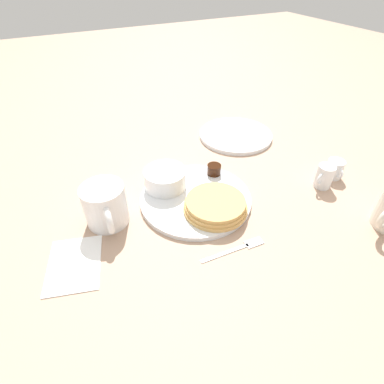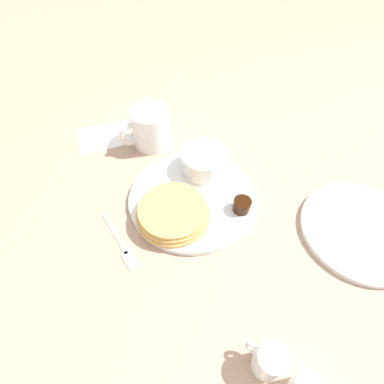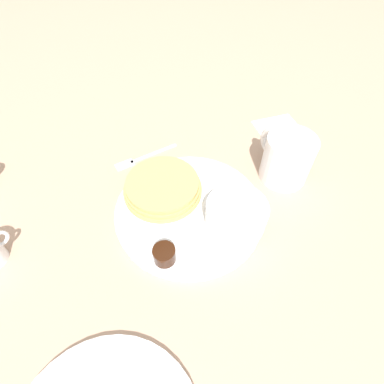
% 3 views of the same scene
% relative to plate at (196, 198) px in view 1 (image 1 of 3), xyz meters
% --- Properties ---
extents(ground_plane, '(4.00, 4.00, 0.00)m').
position_rel_plate_xyz_m(ground_plane, '(0.00, 0.00, -0.01)').
color(ground_plane, tan).
extents(plate, '(0.27, 0.27, 0.01)m').
position_rel_plate_xyz_m(plate, '(0.00, 0.00, 0.00)').
color(plate, white).
rests_on(plate, ground_plane).
extents(pancake_stack, '(0.15, 0.15, 0.03)m').
position_rel_plate_xyz_m(pancake_stack, '(0.06, 0.02, 0.02)').
color(pancake_stack, tan).
rests_on(pancake_stack, plate).
extents(bowl, '(0.10, 0.10, 0.05)m').
position_rel_plate_xyz_m(bowl, '(-0.07, -0.05, 0.03)').
color(bowl, white).
rests_on(bowl, plate).
extents(syrup_cup, '(0.04, 0.04, 0.03)m').
position_rel_plate_xyz_m(syrup_cup, '(-0.06, 0.09, 0.02)').
color(syrup_cup, black).
rests_on(syrup_cup, plate).
extents(butter_ramekin, '(0.04, 0.04, 0.04)m').
position_rel_plate_xyz_m(butter_ramekin, '(-0.09, -0.05, 0.02)').
color(butter_ramekin, white).
rests_on(butter_ramekin, plate).
extents(coffee_mug, '(0.13, 0.09, 0.09)m').
position_rel_plate_xyz_m(coffee_mug, '(-0.02, -0.21, 0.04)').
color(coffee_mug, white).
rests_on(coffee_mug, ground_plane).
extents(creamer_pitcher_near, '(0.04, 0.06, 0.06)m').
position_rel_plate_xyz_m(creamer_pitcher_near, '(0.10, 0.31, 0.03)').
color(creamer_pitcher_near, white).
rests_on(creamer_pitcher_near, ground_plane).
extents(creamer_pitcher_far, '(0.06, 0.04, 0.05)m').
position_rel_plate_xyz_m(creamer_pitcher_far, '(0.08, 0.37, 0.02)').
color(creamer_pitcher_far, white).
rests_on(creamer_pitcher_far, ground_plane).
extents(fork, '(0.02, 0.14, 0.00)m').
position_rel_plate_xyz_m(fork, '(0.17, 0.01, -0.00)').
color(fork, silver).
rests_on(fork, ground_plane).
extents(napkin, '(0.15, 0.13, 0.00)m').
position_rel_plate_xyz_m(napkin, '(0.06, -0.30, -0.00)').
color(napkin, white).
rests_on(napkin, ground_plane).
extents(far_plate, '(0.23, 0.23, 0.01)m').
position_rel_plate_xyz_m(far_plate, '(-0.22, 0.26, -0.00)').
color(far_plate, white).
rests_on(far_plate, ground_plane).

